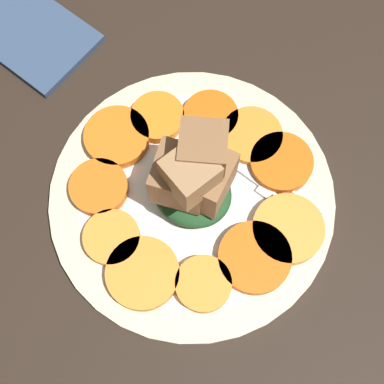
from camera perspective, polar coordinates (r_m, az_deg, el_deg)
table_slab at (r=52.72cm, az=-0.00°, el=-1.13°), size 120.00×120.00×2.00cm
plate at (r=51.28cm, az=-0.00°, el=-0.59°), size 27.29×27.29×1.05cm
carrot_slice_0 at (r=53.43cm, az=1.98°, el=8.03°), size 5.48×5.48×1.19cm
carrot_slice_1 at (r=53.49cm, az=-3.69°, el=7.97°), size 5.30×5.30×1.19cm
carrot_slice_2 at (r=52.83cm, az=-8.28°, el=5.54°), size 6.38×6.38×1.19cm
carrot_slice_3 at (r=51.14cm, az=-9.90°, el=0.49°), size 5.54×5.54×1.19cm
carrot_slice_4 at (r=49.46cm, az=-8.54°, el=-4.85°), size 5.21×5.21×1.19cm
carrot_slice_5 at (r=48.39cm, az=-5.27°, el=-8.64°), size 6.62×6.62×1.19cm
carrot_slice_6 at (r=48.03cm, az=1.22°, el=-9.77°), size 5.06×5.06×1.19cm
carrot_slice_7 at (r=48.80cm, az=6.67°, el=-6.97°), size 6.65×6.65×1.19cm
carrot_slice_8 at (r=49.91cm, az=10.19°, el=-3.91°), size 6.64×6.64×1.19cm
carrot_slice_9 at (r=52.01cm, az=9.49°, el=3.10°), size 6.06×6.06×1.19cm
carrot_slice_10 at (r=52.77cm, az=6.35°, el=5.93°), size 6.00×6.00×1.19cm
center_pile at (r=46.47cm, az=0.17°, el=1.64°), size 7.66×7.62×10.18cm
fork at (r=51.78cm, az=5.32°, el=2.66°), size 18.42×2.32×0.40cm
napkin at (r=63.25cm, az=-17.51°, el=16.28°), size 15.40×9.24×0.80cm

